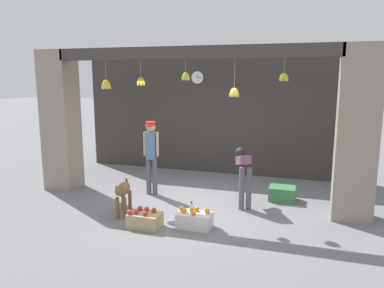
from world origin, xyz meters
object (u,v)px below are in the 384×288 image
object	(u,v)px
shopkeeper	(151,152)
fruit_crate_oranges	(194,220)
produce_box_green	(282,194)
wall_clock	(197,78)
dog	(123,192)
worker_stooping	(243,170)
fruit_crate_apples	(145,219)
water_bottle	(191,209)

from	to	relation	value
shopkeeper	fruit_crate_oranges	size ratio (longest dim) A/B	2.72
produce_box_green	wall_clock	xyz separation A→B (m)	(-2.43, 1.77, 2.40)
fruit_crate_oranges	wall_clock	xyz separation A→B (m)	(-1.09, 3.72, 2.40)
dog	fruit_crate_oranges	xyz separation A→B (m)	(1.46, -0.16, -0.31)
dog	worker_stooping	distance (m)	2.41
produce_box_green	wall_clock	world-z (taller)	wall_clock
fruit_crate_oranges	produce_box_green	xyz separation A→B (m)	(1.34, 1.95, 0.00)
produce_box_green	wall_clock	bearing A→B (deg)	143.93
dog	wall_clock	distance (m)	4.15
shopkeeper	wall_clock	distance (m)	2.77
fruit_crate_oranges	produce_box_green	size ratio (longest dim) A/B	1.09
worker_stooping	fruit_crate_apples	bearing A→B (deg)	-151.40
dog	wall_clock	world-z (taller)	wall_clock
shopkeeper	fruit_crate_oranges	world-z (taller)	shopkeeper
worker_stooping	produce_box_green	bearing A→B (deg)	17.38
worker_stooping	fruit_crate_oranges	world-z (taller)	worker_stooping
dog	shopkeeper	size ratio (longest dim) A/B	0.50
dog	worker_stooping	bearing A→B (deg)	106.36
dog	shopkeeper	distance (m)	1.42
water_bottle	worker_stooping	bearing A→B (deg)	48.33
dog	fruit_crate_oranges	distance (m)	1.50
water_bottle	wall_clock	size ratio (longest dim) A/B	0.85
fruit_crate_oranges	produce_box_green	world-z (taller)	fruit_crate_oranges
shopkeeper	water_bottle	world-z (taller)	shopkeeper
dog	fruit_crate_apples	bearing A→B (deg)	42.79
fruit_crate_apples	fruit_crate_oranges	bearing A→B (deg)	16.38
worker_stooping	produce_box_green	size ratio (longest dim) A/B	2.04
shopkeeper	fruit_crate_apples	distance (m)	2.01
water_bottle	fruit_crate_oranges	bearing A→B (deg)	-66.19
shopkeeper	worker_stooping	distance (m)	2.07
water_bottle	produce_box_green	bearing A→B (deg)	43.59
fruit_crate_apples	produce_box_green	world-z (taller)	fruit_crate_apples
wall_clock	produce_box_green	bearing A→B (deg)	-36.07
wall_clock	water_bottle	bearing A→B (deg)	-74.81
fruit_crate_oranges	wall_clock	distance (m)	4.56
wall_clock	dog	bearing A→B (deg)	-95.90
dog	water_bottle	xyz separation A→B (m)	(1.25, 0.32, -0.32)
shopkeeper	worker_stooping	xyz separation A→B (m)	(2.06, -0.10, -0.21)
fruit_crate_apples	produce_box_green	bearing A→B (deg)	45.27
dog	worker_stooping	world-z (taller)	worker_stooping
produce_box_green	worker_stooping	bearing A→B (deg)	-142.58
worker_stooping	water_bottle	world-z (taller)	worker_stooping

